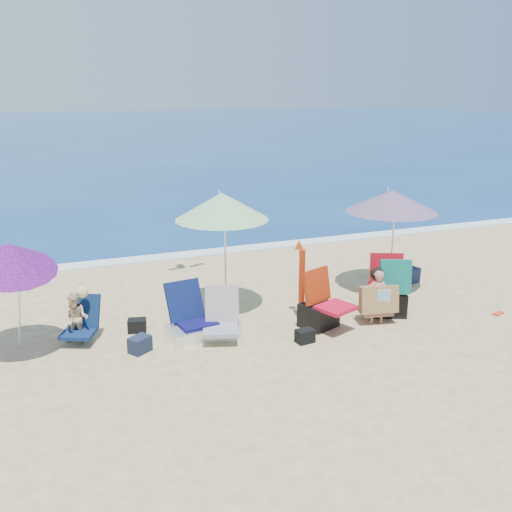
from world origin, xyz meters
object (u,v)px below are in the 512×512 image
object	(u,v)px
chair_navy	(189,323)
chair_rainbow	(222,324)
furled_umbrella	(301,277)
person_center	(377,297)
umbrella_blue	(9,256)
camp_chair_right	(389,293)
umbrella_striped	(222,206)
camp_chair_left	(320,310)
umbrella_turquoise	(392,201)
person_left	(78,318)

from	to	relation	value
chair_navy	chair_rainbow	size ratio (longest dim) A/B	0.94
furled_umbrella	person_center	xyz separation A→B (m)	(1.08, -0.66, -0.28)
furled_umbrella	chair_navy	size ratio (longest dim) A/B	1.61
umbrella_blue	chair_navy	size ratio (longest dim) A/B	2.20
camp_chair_right	person_center	xyz separation A→B (m)	(-0.40, -0.25, 0.07)
chair_rainbow	umbrella_striped	bearing A→B (deg)	71.05
umbrella_striped	person_center	size ratio (longest dim) A/B	2.28
chair_navy	umbrella_blue	bearing A→B (deg)	173.47
chair_rainbow	camp_chair_right	size ratio (longest dim) A/B	0.84
umbrella_blue	person_center	bearing A→B (deg)	-9.19
person_center	camp_chair_left	bearing A→B (deg)	168.66
umbrella_turquoise	chair_rainbow	size ratio (longest dim) A/B	2.50
umbrella_blue	person_center	world-z (taller)	umbrella_blue
chair_navy	camp_chair_right	size ratio (longest dim) A/B	0.79
umbrella_striped	camp_chair_right	xyz separation A→B (m)	(2.57, -1.23, -1.47)
umbrella_striped	chair_navy	bearing A→B (deg)	-134.27
camp_chair_left	person_center	bearing A→B (deg)	-11.34
umbrella_striped	chair_navy	world-z (taller)	umbrella_striped
chair_navy	person_left	bearing A→B (deg)	165.99
camp_chair_left	person_left	world-z (taller)	camp_chair_left
person_center	camp_chair_right	bearing A→B (deg)	32.26
chair_navy	camp_chair_left	size ratio (longest dim) A/B	0.86
chair_navy	camp_chair_right	distance (m)	3.45
umbrella_striped	umbrella_blue	world-z (taller)	umbrella_striped
umbrella_blue	chair_rainbow	xyz separation A→B (m)	(2.96, -0.47, -1.29)
furled_umbrella	person_left	world-z (taller)	furled_umbrella
umbrella_turquoise	chair_navy	size ratio (longest dim) A/B	2.67
umbrella_striped	chair_rainbow	distance (m)	2.00
chair_navy	camp_chair_right	world-z (taller)	camp_chair_right
camp_chair_right	umbrella_striped	bearing A→B (deg)	154.46
chair_navy	camp_chair_right	bearing A→B (deg)	-5.91
umbrella_turquoise	person_center	bearing A→B (deg)	-128.87
furled_umbrella	camp_chair_right	world-z (taller)	furled_umbrella
umbrella_turquoise	camp_chair_right	size ratio (longest dim) A/B	2.11
umbrella_blue	furled_umbrella	size ratio (longest dim) A/B	1.37
chair_navy	umbrella_turquoise	bearing A→B (deg)	10.49
camp_chair_right	chair_navy	bearing A→B (deg)	174.09
furled_umbrella	person_center	size ratio (longest dim) A/B	1.44
umbrella_striped	umbrella_blue	distance (m)	3.40
furled_umbrella	chair_navy	xyz separation A→B (m)	(-1.95, -0.05, -0.52)
furled_umbrella	camp_chair_left	world-z (taller)	furled_umbrella
camp_chair_right	person_left	xyz separation A→B (m)	(-5.06, 0.76, 0.02)
furled_umbrella	chair_rainbow	bearing A→B (deg)	-170.73
umbrella_turquoise	chair_rainbow	distance (m)	4.07
umbrella_blue	camp_chair_left	bearing A→B (deg)	-8.74
furled_umbrella	person_center	bearing A→B (deg)	-31.45
umbrella_striped	furled_umbrella	world-z (taller)	umbrella_striped
umbrella_turquoise	camp_chair_right	bearing A→B (deg)	-122.23
chair_rainbow	camp_chair_left	distance (m)	1.61
chair_navy	camp_chair_left	world-z (taller)	camp_chair_left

